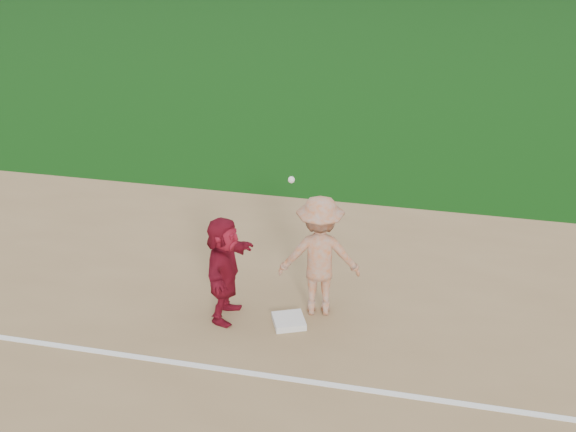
# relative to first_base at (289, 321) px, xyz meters

# --- Properties ---
(ground) EXTENTS (160.00, 160.00, 0.00)m
(ground) POSITION_rel_first_base_xyz_m (-0.25, -0.46, -0.07)
(ground) COLOR #0D3C0B
(ground) RESTS_ON ground
(foul_line) EXTENTS (60.00, 0.10, 0.01)m
(foul_line) POSITION_rel_first_base_xyz_m (-0.25, -1.26, -0.05)
(foul_line) COLOR white
(foul_line) RESTS_ON infield_dirt
(first_base) EXTENTS (0.60, 0.60, 0.10)m
(first_base) POSITION_rel_first_base_xyz_m (0.00, 0.00, 0.00)
(first_base) COLOR white
(first_base) RESTS_ON infield_dirt
(base_runner) EXTENTS (0.52, 1.54, 1.65)m
(base_runner) POSITION_rel_first_base_xyz_m (-0.97, -0.00, 0.77)
(base_runner) COLOR maroon
(base_runner) RESTS_ON infield_dirt
(first_base_play) EXTENTS (1.34, 1.08, 2.43)m
(first_base_play) POSITION_rel_first_base_xyz_m (0.36, 0.47, 0.90)
(first_base_play) COLOR #9D9D9F
(first_base_play) RESTS_ON infield_dirt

